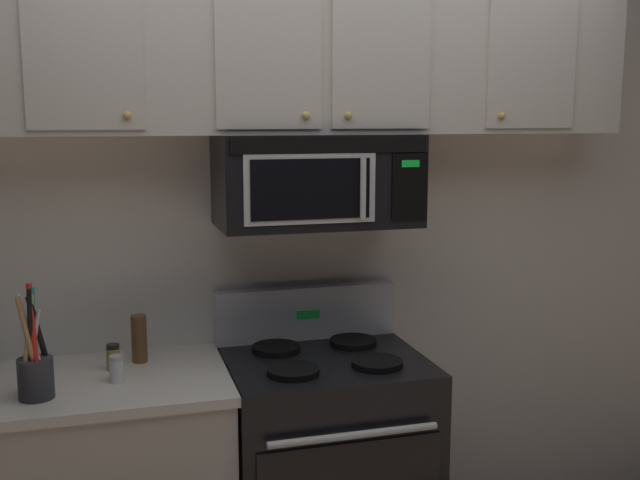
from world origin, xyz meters
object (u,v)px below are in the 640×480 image
(salt_shaker, at_px, (117,369))
(pepper_mill, at_px, (139,339))
(stove_range, at_px, (325,464))
(over_range_microwave, at_px, (316,180))
(utensil_crock_charcoal, at_px, (35,368))
(spice_jar, at_px, (113,357))

(salt_shaker, bearing_deg, pepper_mill, 66.73)
(stove_range, distance_m, over_range_microwave, 1.11)
(utensil_crock_charcoal, height_order, spice_jar, utensil_crock_charcoal)
(pepper_mill, bearing_deg, salt_shaker, -113.27)
(stove_range, distance_m, salt_shaker, 0.91)
(salt_shaker, bearing_deg, utensil_crock_charcoal, -161.08)
(stove_range, xyz_separation_m, spice_jar, (-0.78, 0.08, 0.48))
(stove_range, distance_m, spice_jar, 0.92)
(stove_range, bearing_deg, utensil_crock_charcoal, -172.36)
(utensil_crock_charcoal, bearing_deg, pepper_mill, 40.20)
(stove_range, height_order, pepper_mill, stove_range)
(over_range_microwave, height_order, spice_jar, over_range_microwave)
(spice_jar, bearing_deg, utensil_crock_charcoal, -138.19)
(stove_range, height_order, spice_jar, stove_range)
(over_range_microwave, bearing_deg, spice_jar, -177.56)
(over_range_microwave, height_order, salt_shaker, over_range_microwave)
(over_range_microwave, relative_size, spice_jar, 7.83)
(over_range_microwave, height_order, utensil_crock_charcoal, over_range_microwave)
(utensil_crock_charcoal, relative_size, pepper_mill, 2.12)
(utensil_crock_charcoal, xyz_separation_m, spice_jar, (0.25, 0.22, -0.06))
(over_range_microwave, distance_m, utensil_crock_charcoal, 1.20)
(pepper_mill, distance_m, spice_jar, 0.13)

